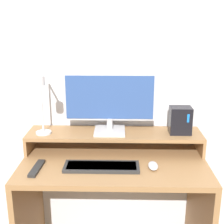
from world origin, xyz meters
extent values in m
cube|color=silver|center=(0.00, 0.60, 1.25)|extent=(6.00, 0.05, 2.50)
cube|color=olive|center=(0.00, 0.28, 0.70)|extent=(1.07, 0.56, 0.03)
cube|color=olive|center=(-0.52, 0.28, 0.34)|extent=(0.03, 0.56, 0.68)
cube|color=olive|center=(0.52, 0.28, 0.34)|extent=(0.03, 0.56, 0.68)
cube|color=olive|center=(-0.52, 0.44, 0.76)|extent=(0.02, 0.24, 0.10)
cube|color=olive|center=(0.52, 0.44, 0.76)|extent=(0.02, 0.24, 0.10)
cube|color=olive|center=(0.00, 0.44, 0.82)|extent=(1.07, 0.24, 0.02)
cube|color=#BCBCC1|center=(-0.03, 0.44, 0.84)|extent=(0.18, 0.18, 0.02)
cylinder|color=#BCBCC1|center=(-0.03, 0.44, 0.89)|extent=(0.04, 0.04, 0.07)
cube|color=#B7B7BC|center=(-0.03, 0.45, 1.05)|extent=(0.54, 0.02, 0.29)
cube|color=#2D4C8C|center=(-0.03, 0.44, 1.05)|extent=(0.52, 0.01, 0.26)
cylinder|color=silver|center=(-0.43, 0.41, 0.84)|extent=(0.09, 0.09, 0.01)
cylinder|color=silver|center=(-0.43, 0.41, 1.03)|extent=(0.01, 0.01, 0.37)
cylinder|color=silver|center=(-0.41, 0.32, 1.22)|extent=(0.06, 0.18, 0.01)
cylinder|color=silver|center=(-0.38, 0.23, 1.19)|extent=(0.05, 0.05, 0.05)
cube|color=black|center=(0.40, 0.44, 0.91)|extent=(0.13, 0.10, 0.16)
cube|color=#1972F2|center=(0.43, 0.38, 0.94)|extent=(0.01, 0.00, 0.05)
cube|color=#282828|center=(-0.07, 0.19, 0.72)|extent=(0.41, 0.13, 0.02)
cube|color=black|center=(-0.07, 0.19, 0.73)|extent=(0.38, 0.11, 0.01)
ellipsoid|color=silver|center=(0.22, 0.20, 0.73)|extent=(0.05, 0.10, 0.03)
cube|color=black|center=(-0.42, 0.17, 0.72)|extent=(0.05, 0.19, 0.02)
camera|label=1|loc=(0.03, -1.35, 1.50)|focal=50.00mm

